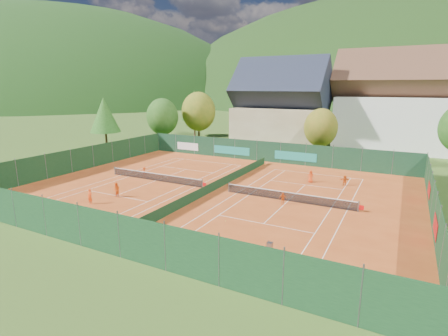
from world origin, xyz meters
TOP-DOWN VIEW (x-y plane):
  - ground at (0.00, 0.00)m, footprint 600.00×600.00m
  - clay_pad at (0.00, 0.00)m, footprint 40.00×32.00m
  - court_markings_left at (-8.00, 0.00)m, footprint 11.03×23.83m
  - court_markings_right at (8.00, 0.00)m, footprint 11.03×23.83m
  - tennis_net_left at (-7.85, 0.00)m, footprint 13.30×0.10m
  - tennis_net_right at (8.15, 0.00)m, footprint 13.30×0.10m
  - court_divider at (0.00, 0.00)m, footprint 0.03×28.80m
  - fence_north at (-0.46, 15.99)m, footprint 40.00×0.10m
  - fence_south at (0.00, -16.00)m, footprint 40.00×0.04m
  - fence_west at (-20.00, 0.00)m, footprint 0.04×32.00m
  - fence_east at (20.00, 0.05)m, footprint 0.09×32.00m
  - chalet at (-3.00, 30.00)m, footprint 16.20×12.00m
  - hotel_block_a at (16.00, 36.00)m, footprint 21.60×11.00m
  - tree_west_front at (-22.00, 20.00)m, footprint 5.72×5.72m
  - tree_west_mid at (-18.00, 26.00)m, footprint 6.44×6.44m
  - tree_west_back at (-24.00, 34.00)m, footprint 5.60×5.60m
  - tree_center at (6.00, 22.00)m, footprint 5.01×5.01m
  - tree_west_side at (-28.00, 12.00)m, footprint 5.04×5.04m
  - mountain_backdrop at (28.54, 233.48)m, footprint 820.00×530.00m
  - ball_hopper at (10.15, -10.84)m, footprint 0.34×0.34m
  - loose_ball_0 at (-11.86, -7.66)m, footprint 0.07×0.07m
  - loose_ball_1 at (5.03, -7.35)m, footprint 0.07×0.07m
  - player_left_near at (-8.27, -9.39)m, footprint 0.54×0.35m
  - player_left_mid at (-7.53, -6.71)m, footprint 0.80×0.66m
  - player_left_far at (-10.43, 0.93)m, footprint 0.82×0.53m
  - player_right_near at (7.83, -1.12)m, footprint 0.73×0.62m
  - player_right_far_a at (8.25, 7.76)m, footprint 0.73×0.50m
  - player_right_far_b at (11.94, 8.14)m, footprint 1.17×0.72m

SIDE VIEW (x-z plane):
  - mountain_backdrop at x=28.54m, z-range -160.64..81.36m
  - ground at x=0.00m, z-range -0.02..-0.02m
  - clay_pad at x=0.00m, z-range 0.00..0.01m
  - court_markings_left at x=-8.00m, z-range 0.01..0.01m
  - court_markings_right at x=8.00m, z-range 0.01..0.01m
  - loose_ball_0 at x=-11.86m, z-range 0.00..0.07m
  - loose_ball_1 at x=5.03m, z-range 0.00..0.07m
  - court_divider at x=0.00m, z-range 0.00..1.00m
  - tennis_net_left at x=-7.85m, z-range 0.00..1.02m
  - tennis_net_right at x=8.15m, z-range 0.00..1.02m
  - ball_hopper at x=10.15m, z-range 0.16..0.96m
  - player_right_near at x=7.83m, z-range 0.00..1.17m
  - player_left_far at x=-10.43m, z-range 0.00..1.20m
  - player_right_far_b at x=11.94m, z-range 0.00..1.21m
  - player_right_far_a at x=8.25m, z-range 0.00..1.44m
  - player_left_near at x=-8.27m, z-range 0.00..1.46m
  - player_left_mid at x=-7.53m, z-range 0.00..1.49m
  - fence_north at x=-0.46m, z-range -0.03..2.97m
  - fence_east at x=20.00m, z-range -0.02..2.98m
  - fence_south at x=0.00m, z-range 0.00..3.00m
  - fence_west at x=-20.00m, z-range 0.00..3.00m
  - tree_center at x=6.00m, z-range 0.92..8.52m
  - tree_west_front at x=-22.00m, z-range 1.05..9.74m
  - tree_west_side at x=-28.00m, z-range 1.56..10.56m
  - tree_west_mid at x=-18.00m, z-range 1.18..10.96m
  - chalet at x=-3.00m, z-range -1.38..14.62m
  - tree_west_back at x=-24.00m, z-range 1.74..11.74m
  - hotel_block_a at x=16.00m, z-range -1.24..16.01m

